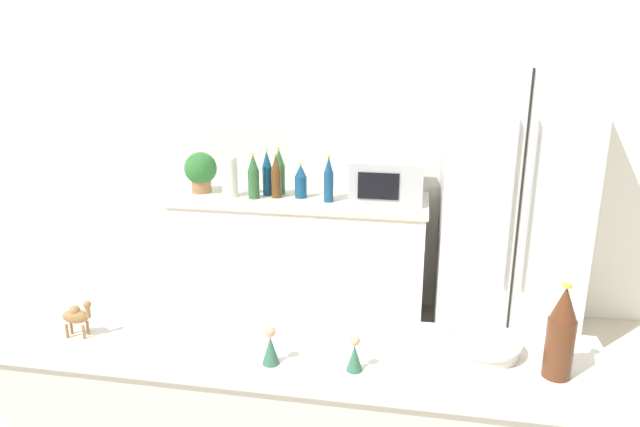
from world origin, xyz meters
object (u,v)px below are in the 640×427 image
object	(u,v)px
refrigerator	(510,206)
back_bottle_0	(301,181)
potted_plant	(201,170)
back_bottle_6	(279,172)
back_bottle_1	(276,176)
back_bottle_4	(267,173)
back_bottle_5	(253,177)
back_bottle_2	(329,179)
back_bottle_3	(329,180)
wise_man_figurine_crimson	(271,348)
microwave	(387,180)
paper_towel_roll	(230,177)
wise_man_figurine_blue	(355,356)
camel_figurine	(77,316)
wine_bottle	(561,333)
fruit_bowl	(482,344)

from	to	relation	value
refrigerator	back_bottle_0	distance (m)	1.38
potted_plant	back_bottle_6	xyz separation A→B (m)	(0.56, 0.06, -0.00)
back_bottle_1	back_bottle_4	distance (m)	0.10
back_bottle_5	back_bottle_6	world-z (taller)	back_bottle_6
back_bottle_2	potted_plant	bearing A→B (deg)	179.71
back_bottle_3	back_bottle_4	size ratio (longest dim) A/B	0.97
back_bottle_3	wise_man_figurine_crimson	xyz separation A→B (m)	(0.17, -2.09, -0.06)
microwave	refrigerator	bearing A→B (deg)	-5.24
back_bottle_3	refrigerator	bearing A→B (deg)	1.69
paper_towel_roll	microwave	bearing A→B (deg)	4.93
back_bottle_5	wise_man_figurine_blue	world-z (taller)	back_bottle_5
paper_towel_roll	back_bottle_4	bearing A→B (deg)	19.98
paper_towel_roll	back_bottle_0	bearing A→B (deg)	6.48
paper_towel_roll	back_bottle_6	bearing A→B (deg)	22.15
microwave	back_bottle_1	xyz separation A→B (m)	(-0.75, -0.06, 0.01)
back_bottle_2	back_bottle_5	size ratio (longest dim) A/B	0.91
paper_towel_roll	back_bottle_3	bearing A→B (deg)	-1.27
back_bottle_6	camel_figurine	size ratio (longest dim) A/B	2.41
back_bottle_6	wise_man_figurine_crimson	world-z (taller)	back_bottle_6
refrigerator	back_bottle_4	size ratio (longest dim) A/B	5.61
paper_towel_roll	back_bottle_3	world-z (taller)	back_bottle_3
refrigerator	back_bottle_2	world-z (taller)	refrigerator
refrigerator	potted_plant	world-z (taller)	refrigerator
back_bottle_0	back_bottle_6	xyz separation A→B (m)	(-0.17, 0.07, 0.04)
paper_towel_roll	back_bottle_6	xyz separation A→B (m)	(0.32, 0.13, 0.02)
back_bottle_1	wise_man_figurine_crimson	distance (m)	2.20
back_bottle_2	camel_figurine	xyz separation A→B (m)	(-0.52, -2.12, -0.02)
camel_figurine	wine_bottle	bearing A→B (deg)	1.47
back_bottle_5	back_bottle_3	bearing A→B (deg)	0.26
back_bottle_6	fruit_bowl	bearing A→B (deg)	-59.29
back_bottle_5	fruit_bowl	xyz separation A→B (m)	(1.35, -1.89, -0.08)
refrigerator	back_bottle_5	world-z (taller)	refrigerator
back_bottle_3	wise_man_figurine_crimson	distance (m)	2.09
camel_figurine	back_bottle_5	bearing A→B (deg)	89.52
back_bottle_0	wise_man_figurine_blue	bearing A→B (deg)	-73.45
back_bottle_3	wine_bottle	bearing A→B (deg)	-62.39
back_bottle_3	back_bottle_6	world-z (taller)	back_bottle_6
back_bottle_0	refrigerator	bearing A→B (deg)	-1.50
refrigerator	back_bottle_1	world-z (taller)	refrigerator
back_bottle_6	camel_figurine	distance (m)	2.19
paper_towel_roll	wine_bottle	world-z (taller)	wine_bottle
back_bottle_1	wise_man_figurine_blue	size ratio (longest dim) A/B	2.60
camel_figurine	wise_man_figurine_blue	xyz separation A→B (m)	(0.97, -0.04, -0.03)
back_bottle_0	wine_bottle	world-z (taller)	wine_bottle
paper_towel_roll	back_bottle_0	distance (m)	0.49
wise_man_figurine_blue	back_bottle_4	bearing A→B (deg)	112.09
fruit_bowl	wise_man_figurine_crimson	xyz separation A→B (m)	(-0.67, -0.20, 0.03)
potted_plant	back_bottle_4	distance (m)	0.48
back_bottle_0	paper_towel_roll	bearing A→B (deg)	-173.52
camel_figurine	back_bottle_2	bearing A→B (deg)	76.16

